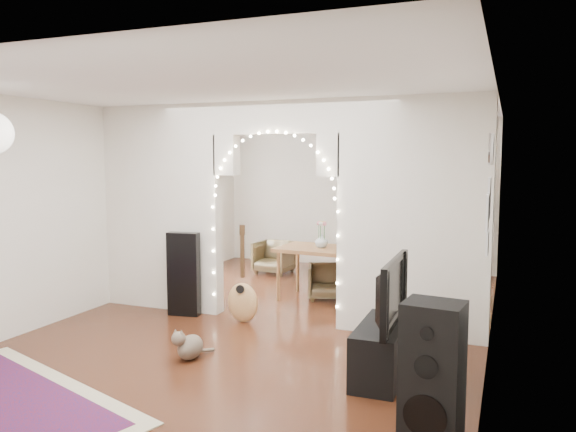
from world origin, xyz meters
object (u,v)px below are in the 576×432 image
at_px(dining_table, 321,253).
at_px(dining_chair_right, 327,282).
at_px(acoustic_guitar, 243,287).
at_px(floor_speaker, 432,375).
at_px(dining_chair_left, 274,257).
at_px(bookcase, 397,223).
at_px(media_console, 382,351).

distance_m(dining_table, dining_chair_right, 0.45).
distance_m(acoustic_guitar, floor_speaker, 3.37).
relative_size(acoustic_guitar, floor_speaker, 0.99).
relative_size(floor_speaker, dining_table, 0.82).
height_order(dining_table, dining_chair_left, dining_table).
distance_m(bookcase, dining_table, 2.45).
relative_size(media_console, dining_chair_right, 1.82).
xyz_separation_m(media_console, dining_chair_right, (-1.34, 2.58, -0.00)).
xyz_separation_m(acoustic_guitar, dining_table, (0.56, 1.38, 0.24)).
bearing_deg(floor_speaker, acoustic_guitar, 146.12).
xyz_separation_m(floor_speaker, dining_chair_left, (-3.34, 5.05, -0.23)).
height_order(bookcase, dining_chair_right, bookcase).
bearing_deg(floor_speaker, bookcase, 109.86).
bearing_deg(dining_chair_left, floor_speaker, -53.19).
bearing_deg(dining_chair_left, acoustic_guitar, -71.11).
bearing_deg(acoustic_guitar, bookcase, 61.40).
xyz_separation_m(media_console, dining_chair_left, (-2.76, 3.95, 0.03)).
height_order(acoustic_guitar, bookcase, bookcase).
bearing_deg(dining_table, media_console, -55.84).
relative_size(acoustic_guitar, bookcase, 0.59).
height_order(media_console, dining_table, dining_table).
relative_size(dining_table, dining_chair_right, 2.30).
bearing_deg(media_console, acoustic_guitar, 149.82).
relative_size(media_console, bookcase, 0.57).
relative_size(media_console, dining_table, 0.79).
bearing_deg(acoustic_guitar, dining_chair_right, 56.29).
distance_m(floor_speaker, dining_table, 4.10).
bearing_deg(media_console, floor_speaker, -62.76).
bearing_deg(floor_speaker, media_console, 125.05).
height_order(floor_speaker, media_console, floor_speaker).
bearing_deg(bookcase, media_console, -93.62).
xyz_separation_m(acoustic_guitar, floor_speaker, (2.55, -2.20, 0.07)).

